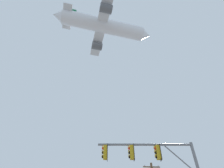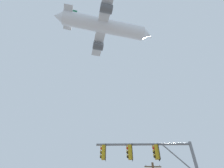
% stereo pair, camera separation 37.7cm
% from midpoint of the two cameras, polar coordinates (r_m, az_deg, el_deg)
% --- Properties ---
extents(signal_pole_near, '(6.46, 0.79, 6.07)m').
position_cam_midpoint_polar(signal_pole_near, '(12.91, 14.37, -22.91)').
color(signal_pole_near, slate).
rests_on(signal_pole_near, ground).
extents(airplane, '(25.28, 19.53, 6.89)m').
position_cam_midpoint_polar(airplane, '(48.03, -2.22, 17.78)').
color(airplane, white).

